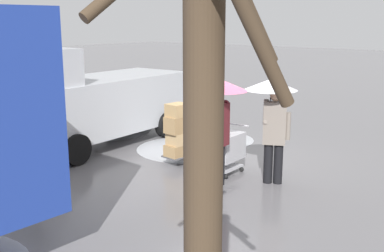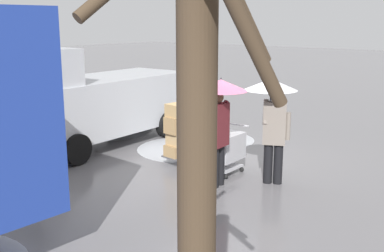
{
  "view_description": "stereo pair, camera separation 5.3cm",
  "coord_description": "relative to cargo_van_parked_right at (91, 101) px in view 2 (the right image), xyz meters",
  "views": [
    {
      "loc": [
        -5.87,
        8.5,
        3.21
      ],
      "look_at": [
        0.14,
        1.05,
        1.05
      ],
      "focal_mm": 43.88,
      "sensor_mm": 36.0,
      "label": 1
    },
    {
      "loc": [
        -5.91,
        8.46,
        3.21
      ],
      "look_at": [
        0.14,
        1.05,
        1.05
      ],
      "focal_mm": 43.88,
      "sensor_mm": 36.0,
      "label": 2
    }
  ],
  "objects": [
    {
      "name": "hand_dolly_boxes",
      "position": [
        -2.84,
        -0.14,
        -0.4
      ],
      "size": [
        0.59,
        0.76,
        1.41
      ],
      "color": "#515156",
      "rests_on": "ground"
    },
    {
      "name": "cargo_van_parked_right",
      "position": [
        0.0,
        0.0,
        0.0
      ],
      "size": [
        2.38,
        5.43,
        2.6
      ],
      "color": "#B7BABF",
      "rests_on": "ground"
    },
    {
      "name": "ground_plane",
      "position": [
        -3.62,
        -0.89,
        -1.18
      ],
      "size": [
        90.0,
        90.0,
        0.0
      ],
      "primitive_type": "plane",
      "color": "slate"
    },
    {
      "name": "slush_patch_near_cluster",
      "position": [
        -2.14,
        -1.32,
        -1.18
      ],
      "size": [
        2.59,
        2.59,
        0.01
      ],
      "primitive_type": "cylinder",
      "color": "#ADAFB5",
      "rests_on": "ground"
    },
    {
      "name": "slush_patch_under_van",
      "position": [
        -2.15,
        -2.52,
        -1.18
      ],
      "size": [
        2.11,
        2.11,
        0.01
      ],
      "primitive_type": "cylinder",
      "color": "#ADAFB5",
      "rests_on": "ground"
    },
    {
      "name": "pedestrian_black_side",
      "position": [
        -4.33,
        0.36,
        0.41
      ],
      "size": [
        1.04,
        1.04,
        2.15
      ],
      "color": "black",
      "rests_on": "ground"
    },
    {
      "name": "slush_patch_mid_street",
      "position": [
        1.07,
        -1.39,
        -1.18
      ],
      "size": [
        2.69,
        2.69,
        0.01
      ],
      "primitive_type": "cylinder",
      "color": "#999BA0",
      "rests_on": "ground"
    },
    {
      "name": "pedestrian_pink_side",
      "position": [
        -5.06,
        -0.4,
        0.41
      ],
      "size": [
        1.04,
        1.04,
        2.15
      ],
      "color": "black",
      "rests_on": "ground"
    },
    {
      "name": "shopping_cart_vendor",
      "position": [
        -4.03,
        -0.33,
        -0.61
      ],
      "size": [
        0.58,
        0.83,
        1.04
      ],
      "color": "#B2B2B7",
      "rests_on": "ground"
    },
    {
      "name": "bare_tree_near",
      "position": [
        -7.86,
        5.48,
        0.74
      ],
      "size": [
        1.09,
        1.07,
        3.97
      ],
      "color": "#423323",
      "rests_on": "ground"
    }
  ]
}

